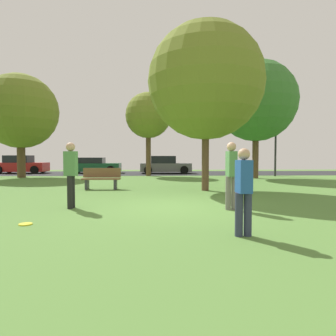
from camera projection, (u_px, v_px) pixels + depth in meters
The scene contains 15 objects.
ground_plane at pixel (172, 207), 8.25m from camera, with size 44.00×44.00×0.00m, color #547F38.
road_strip at pixel (163, 173), 24.22m from camera, with size 44.00×6.40×0.01m, color #28282B.
maple_tree_near at pixel (148, 116), 20.83m from camera, with size 3.24×3.24×5.93m.
birch_tree_lone at pixel (256, 101), 18.52m from camera, with size 5.09×5.09×7.44m.
maple_tree_far at pixel (206, 82), 11.91m from camera, with size 4.70×4.70×6.79m.
oak_tree_center at pixel (20, 111), 19.23m from camera, with size 4.85×4.85×6.78m.
person_thrower at pixel (71, 172), 7.93m from camera, with size 0.35×0.30×1.79m.
person_bystander at pixel (231, 172), 7.72m from camera, with size 0.30×0.34×1.78m.
person_walking at pixel (244, 188), 5.17m from camera, with size 0.30×0.33×1.56m.
frisbee_disc at pixel (26, 224), 6.06m from camera, with size 0.27×0.27×0.03m, color yellow.
parked_car_red at pixel (21, 165), 24.14m from camera, with size 4.03×1.92×1.47m.
parked_car_green at pixel (93, 166), 24.27m from camera, with size 4.34×1.98×1.29m.
parked_car_grey at pixel (165, 165), 24.02m from camera, with size 4.08×2.12×1.42m.
park_bench at pixel (101, 178), 12.52m from camera, with size 1.60×0.45×0.90m.
street_lamp_post at pixel (276, 144), 20.60m from camera, with size 0.14×0.14×4.50m, color #2D2D33.
Camera 1 is at (-0.38, -8.19, 1.42)m, focal length 31.42 mm.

